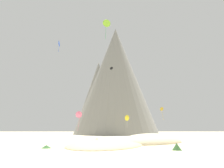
# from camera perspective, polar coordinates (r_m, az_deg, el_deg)

# --- Properties ---
(ground_plane) EXTENTS (400.00, 400.00, 0.00)m
(ground_plane) POSITION_cam_1_polar(r_m,az_deg,el_deg) (36.65, -5.09, -16.93)
(ground_plane) COLOR beige
(dune_foreground_left) EXTENTS (20.22, 27.96, 2.23)m
(dune_foreground_left) POSITION_cam_1_polar(r_m,az_deg,el_deg) (44.71, -1.26, -16.04)
(dune_foreground_left) COLOR #C6B284
(dune_foreground_left) RESTS_ON ground_plane
(dune_foreground_right) EXTENTS (22.29, 22.03, 4.36)m
(dune_foreground_right) POSITION_cam_1_polar(r_m,az_deg,el_deg) (51.37, 10.36, -15.32)
(dune_foreground_right) COLOR beige
(dune_foreground_right) RESTS_ON ground_plane
(bush_mid_center) EXTENTS (2.17, 2.17, 1.09)m
(bush_mid_center) POSITION_cam_1_polar(r_m,az_deg,el_deg) (35.56, 16.96, -15.76)
(bush_mid_center) COLOR #386633
(bush_mid_center) RESTS_ON ground_plane
(bush_near_right) EXTENTS (2.55, 2.55, 0.67)m
(bush_near_right) POSITION_cam_1_polar(r_m,az_deg,el_deg) (60.49, -4.08, -14.61)
(bush_near_right) COLOR #477238
(bush_near_right) RESTS_ON ground_plane
(bush_near_left) EXTENTS (2.45, 2.45, 0.54)m
(bush_near_left) POSITION_cam_1_polar(r_m,az_deg,el_deg) (39.22, -17.17, -15.74)
(bush_near_left) COLOR #386633
(bush_near_left) RESTS_ON ground_plane
(bush_scatter_east) EXTENTS (2.96, 2.96, 0.58)m
(bush_scatter_east) POSITION_cam_1_polar(r_m,az_deg,el_deg) (46.95, 3.80, -15.47)
(bush_scatter_east) COLOR #386633
(bush_scatter_east) RESTS_ON ground_plane
(bush_far_left) EXTENTS (2.95, 2.95, 0.82)m
(bush_far_left) POSITION_cam_1_polar(r_m,az_deg,el_deg) (55.28, 4.85, -14.78)
(bush_far_left) COLOR #386633
(bush_far_left) RESTS_ON ground_plane
(rock_massif) EXTENTS (61.90, 61.69, 64.36)m
(rock_massif) POSITION_cam_1_polar(r_m,az_deg,el_deg) (126.45, 0.69, -0.92)
(rock_massif) COLOR gray
(rock_massif) RESTS_ON ground_plane
(kite_yellow_low) EXTENTS (2.31, 1.89, 5.27)m
(kite_yellow_low) POSITION_cam_1_polar(r_m,az_deg,el_deg) (94.07, 4.10, -9.07)
(kite_yellow_low) COLOR yellow
(kite_lime_high) EXTENTS (2.56, 1.00, 6.68)m
(kite_lime_high) POSITION_cam_1_polar(r_m,az_deg,el_deg) (71.30, -1.48, 15.88)
(kite_lime_high) COLOR #8CD133
(kite_black_high) EXTENTS (1.61, 1.26, 1.47)m
(kite_black_high) POSITION_cam_1_polar(r_m,az_deg,el_deg) (91.48, -0.13, 4.22)
(kite_black_high) COLOR black
(kite_rainbow_low) EXTENTS (2.33, 1.36, 6.75)m
(kite_rainbow_low) POSITION_cam_1_polar(r_m,az_deg,el_deg) (75.69, -8.85, -8.14)
(kite_rainbow_low) COLOR #E5668C
(kite_gold_low) EXTENTS (1.66, 1.65, 5.73)m
(kite_gold_low) POSITION_cam_1_polar(r_m,az_deg,el_deg) (95.31, 13.21, -6.60)
(kite_gold_low) COLOR gold
(kite_blue_high) EXTENTS (0.58, 2.36, 4.45)m
(kite_blue_high) POSITION_cam_1_polar(r_m,az_deg,el_deg) (86.20, -14.08, 10.41)
(kite_blue_high) COLOR blue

